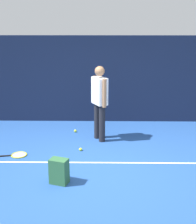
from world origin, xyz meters
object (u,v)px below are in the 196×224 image
object	(u,v)px
tennis_player	(100,99)
tennis_ball_near_player	(75,131)
backpack	(60,171)
tennis_ball_by_fence	(81,149)
tennis_racket	(18,155)

from	to	relation	value
tennis_player	tennis_ball_near_player	bearing A→B (deg)	22.76
backpack	tennis_ball_by_fence	xyz separation A→B (m)	(0.26, 1.38, -0.18)
tennis_racket	tennis_ball_near_player	distance (m)	1.78
tennis_ball_near_player	tennis_racket	bearing A→B (deg)	-126.76
tennis_racket	backpack	size ratio (longest dim) A/B	1.44
tennis_ball_near_player	tennis_ball_by_fence	xyz separation A→B (m)	(0.21, -1.16, 0.00)
tennis_ball_near_player	tennis_ball_by_fence	distance (m)	1.18
tennis_player	tennis_ball_by_fence	size ratio (longest dim) A/B	25.76
tennis_racket	backpack	distance (m)	1.52
tennis_racket	tennis_ball_near_player	xyz separation A→B (m)	(1.06, 1.43, 0.02)
tennis_racket	tennis_ball_by_fence	size ratio (longest dim) A/B	9.63
tennis_racket	tennis_ball_near_player	world-z (taller)	tennis_ball_near_player
tennis_player	tennis_ball_near_player	world-z (taller)	tennis_player
tennis_player	tennis_ball_near_player	distance (m)	1.21
backpack	tennis_ball_near_player	bearing A→B (deg)	-72.35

